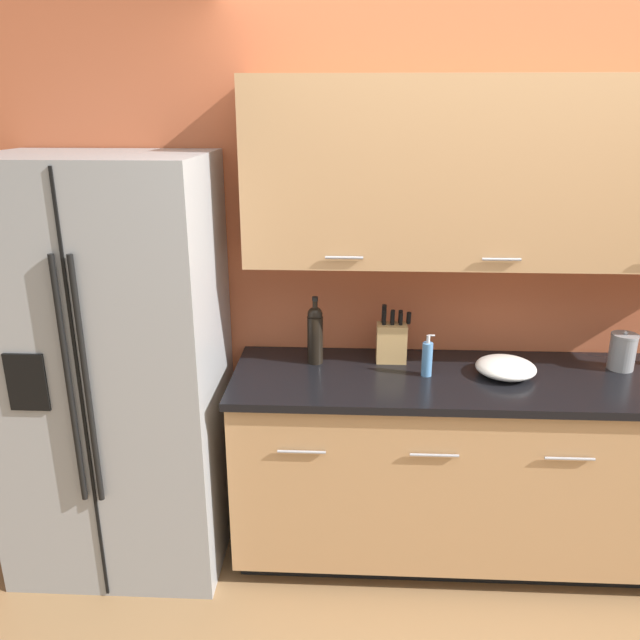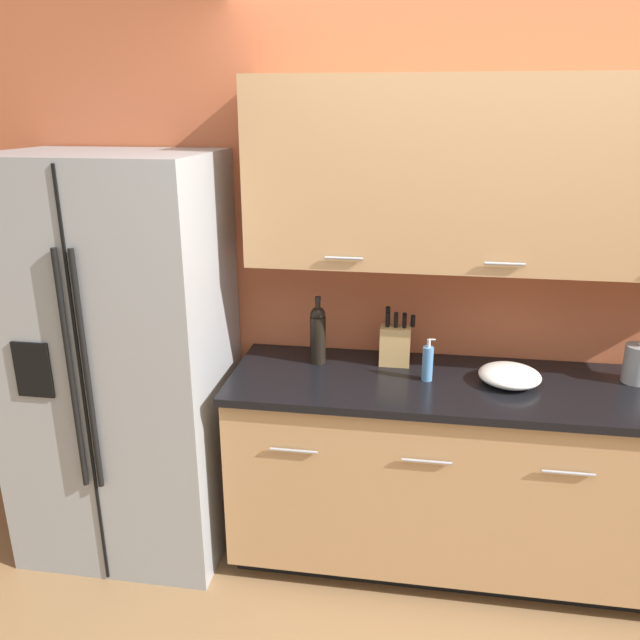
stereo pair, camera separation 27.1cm
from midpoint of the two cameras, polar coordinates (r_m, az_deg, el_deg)
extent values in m
cube|color=#BC5B38|center=(3.04, 18.79, 3.47)|extent=(10.00, 0.05, 2.60)
cube|color=tan|center=(2.77, 19.53, 12.33)|extent=(2.17, 0.32, 0.78)
cylinder|color=#99999E|center=(2.61, 5.16, 5.61)|extent=(0.16, 0.01, 0.01)
cylinder|color=#99999E|center=(2.66, 19.39, 4.83)|extent=(0.16, 0.01, 0.01)
cube|color=black|center=(3.32, 16.46, -19.36)|extent=(2.22, 0.54, 0.09)
cube|color=tan|center=(3.03, 17.34, -13.14)|extent=(2.26, 0.62, 0.80)
cube|color=black|center=(2.83, 18.19, -6.02)|extent=(2.29, 0.64, 0.03)
cylinder|color=#99999E|center=(2.62, 0.59, -11.94)|extent=(0.20, 0.01, 0.01)
cylinder|color=#99999E|center=(2.61, 12.75, -12.59)|extent=(0.20, 0.01, 0.01)
cylinder|color=#99999E|center=(2.71, 24.54, -12.69)|extent=(0.20, 0.01, 0.01)
cube|color=gray|center=(2.99, -15.18, -3.71)|extent=(0.93, 0.70, 1.88)
cube|color=black|center=(2.70, -18.15, -6.51)|extent=(0.01, 0.01, 1.84)
cylinder|color=black|center=(2.67, -19.16, -4.73)|extent=(0.02, 0.02, 1.03)
cylinder|color=black|center=(2.64, -17.81, -4.86)|extent=(0.02, 0.02, 1.03)
cube|color=black|center=(2.76, -22.27, -4.31)|extent=(0.16, 0.01, 0.24)
cube|color=tan|center=(2.90, 9.55, -2.37)|extent=(0.14, 0.09, 0.18)
cylinder|color=black|center=(2.86, 8.93, 0.32)|extent=(0.02, 0.04, 0.09)
cylinder|color=black|center=(2.84, 8.92, -0.03)|extent=(0.02, 0.03, 0.08)
cylinder|color=black|center=(2.87, 9.67, -0.04)|extent=(0.02, 0.03, 0.06)
cylinder|color=black|center=(2.84, 9.69, -0.05)|extent=(0.02, 0.03, 0.08)
cylinder|color=black|center=(2.87, 10.44, -0.01)|extent=(0.02, 0.03, 0.07)
cylinder|color=black|center=(2.85, 10.44, -0.24)|extent=(0.02, 0.03, 0.06)
cylinder|color=black|center=(2.87, 11.19, -0.14)|extent=(0.02, 0.03, 0.06)
cylinder|color=black|center=(2.87, 2.51, -1.87)|extent=(0.07, 0.07, 0.22)
sphere|color=black|center=(2.83, 2.55, 0.49)|extent=(0.07, 0.07, 0.07)
cylinder|color=black|center=(2.82, 2.55, 0.98)|extent=(0.02, 0.02, 0.08)
cylinder|color=black|center=(2.81, 2.57, 1.91)|extent=(0.03, 0.03, 0.02)
cylinder|color=#4C7FB2|center=(2.76, 12.60, -3.97)|extent=(0.05, 0.05, 0.15)
cylinder|color=#B2B2B5|center=(2.73, 12.74, -2.14)|extent=(0.02, 0.02, 0.04)
cylinder|color=#B2B2B5|center=(2.72, 13.06, -1.81)|extent=(0.03, 0.01, 0.01)
cylinder|color=gray|center=(3.07, 29.31, -3.68)|extent=(0.11, 0.11, 0.16)
cylinder|color=gray|center=(3.04, 29.56, -2.22)|extent=(0.12, 0.12, 0.01)
ellipsoid|color=white|center=(2.84, 19.61, -4.85)|extent=(0.26, 0.26, 0.07)
camera|label=1|loc=(0.14, -87.14, 0.97)|focal=35.00mm
camera|label=2|loc=(0.14, 92.86, -0.97)|focal=35.00mm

